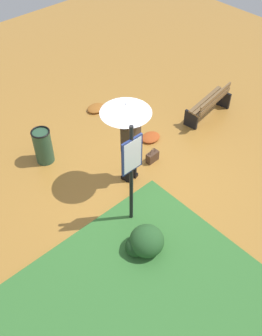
{
  "coord_description": "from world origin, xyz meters",
  "views": [
    {
      "loc": [
        3.92,
        4.14,
        6.08
      ],
      "look_at": [
        0.36,
        0.24,
        0.85
      ],
      "focal_mm": 41.7,
      "sensor_mm": 36.0,
      "label": 1
    }
  ],
  "objects": [
    {
      "name": "person_with_umbrella",
      "position": [
        0.08,
        -0.15,
        1.55
      ],
      "size": [
        0.96,
        0.96,
        2.04
      ],
      "color": "black",
      "rests_on": "ground_plane"
    },
    {
      "name": "grass_verge",
      "position": [
        2.14,
        2.22,
        0.03
      ],
      "size": [
        4.8,
        4.0,
        0.05
      ],
      "color": "#387533",
      "rests_on": "ground_plane"
    },
    {
      "name": "park_bench",
      "position": [
        -2.92,
        -0.44,
        0.4
      ],
      "size": [
        1.4,
        0.57,
        0.75
      ],
      "color": "black",
      "rests_on": "ground_plane"
    },
    {
      "name": "info_sign_post",
      "position": [
        0.73,
        0.66,
        1.44
      ],
      "size": [
        0.44,
        0.07,
        2.3
      ],
      "color": "black",
      "rests_on": "ground_plane"
    },
    {
      "name": "shrub_cluster",
      "position": [
        1.05,
        1.35,
        0.26
      ],
      "size": [
        0.69,
        0.62,
        0.56
      ],
      "color": "#285628",
      "rests_on": "ground_plane"
    },
    {
      "name": "leaf_pile_by_bench",
      "position": [
        -1.0,
        -2.6,
        0.05
      ],
      "size": [
        0.49,
        0.4,
        0.11
      ],
      "color": "#A86023",
      "rests_on": "ground_plane"
    },
    {
      "name": "leaf_pile_near_person",
      "position": [
        -1.23,
        -0.81,
        0.05
      ],
      "size": [
        0.48,
        0.39,
        0.11
      ],
      "color": "#B74C1E",
      "rests_on": "ground_plane"
    },
    {
      "name": "trash_bin",
      "position": [
        1.03,
        -1.88,
        0.42
      ],
      "size": [
        0.42,
        0.42,
        0.83
      ],
      "color": "#2D5138",
      "rests_on": "ground_plane"
    },
    {
      "name": "handbag",
      "position": [
        -0.73,
        -0.24,
        0.13
      ],
      "size": [
        0.31,
        0.16,
        0.37
      ],
      "color": "#4C3323",
      "rests_on": "ground_plane"
    },
    {
      "name": "ground_plane",
      "position": [
        0.0,
        0.0,
        0.0
      ],
      "size": [
        18.0,
        18.0,
        0.0
      ],
      "primitive_type": "plane",
      "color": "#B27A33"
    }
  ]
}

